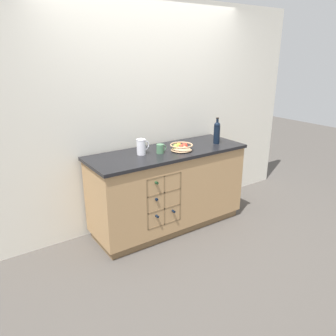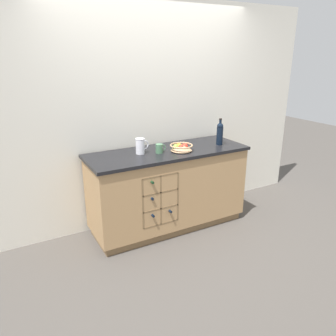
{
  "view_description": "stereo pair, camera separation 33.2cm",
  "coord_description": "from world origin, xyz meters",
  "px_view_note": "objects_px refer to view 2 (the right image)",
  "views": [
    {
      "loc": [
        -1.97,
        -2.89,
        1.96
      ],
      "look_at": [
        0.0,
        0.0,
        0.73
      ],
      "focal_mm": 35.0,
      "sensor_mm": 36.0,
      "label": 1
    },
    {
      "loc": [
        -1.69,
        -3.07,
        1.96
      ],
      "look_at": [
        0.0,
        0.0,
        0.73
      ],
      "focal_mm": 35.0,
      "sensor_mm": 36.0,
      "label": 2
    }
  ],
  "objects_px": {
    "fruit_bowl": "(181,147)",
    "ceramic_mug": "(160,148)",
    "white_pitcher": "(140,146)",
    "standing_wine_bottle": "(220,133)"
  },
  "relations": [
    {
      "from": "fruit_bowl",
      "to": "ceramic_mug",
      "type": "xyz_separation_m",
      "value": [
        -0.24,
        0.05,
        0.0
      ]
    },
    {
      "from": "fruit_bowl",
      "to": "standing_wine_bottle",
      "type": "bearing_deg",
      "value": 1.34
    },
    {
      "from": "standing_wine_bottle",
      "to": "ceramic_mug",
      "type": "bearing_deg",
      "value": 177.34
    },
    {
      "from": "white_pitcher",
      "to": "ceramic_mug",
      "type": "bearing_deg",
      "value": -20.3
    },
    {
      "from": "fruit_bowl",
      "to": "standing_wine_bottle",
      "type": "xyz_separation_m",
      "value": [
        0.54,
        0.01,
        0.09
      ]
    },
    {
      "from": "white_pitcher",
      "to": "standing_wine_bottle",
      "type": "distance_m",
      "value": 0.98
    },
    {
      "from": "fruit_bowl",
      "to": "standing_wine_bottle",
      "type": "relative_size",
      "value": 0.82
    },
    {
      "from": "fruit_bowl",
      "to": "ceramic_mug",
      "type": "bearing_deg",
      "value": 168.64
    },
    {
      "from": "fruit_bowl",
      "to": "ceramic_mug",
      "type": "height_order",
      "value": "ceramic_mug"
    },
    {
      "from": "fruit_bowl",
      "to": "standing_wine_bottle",
      "type": "distance_m",
      "value": 0.54
    }
  ]
}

